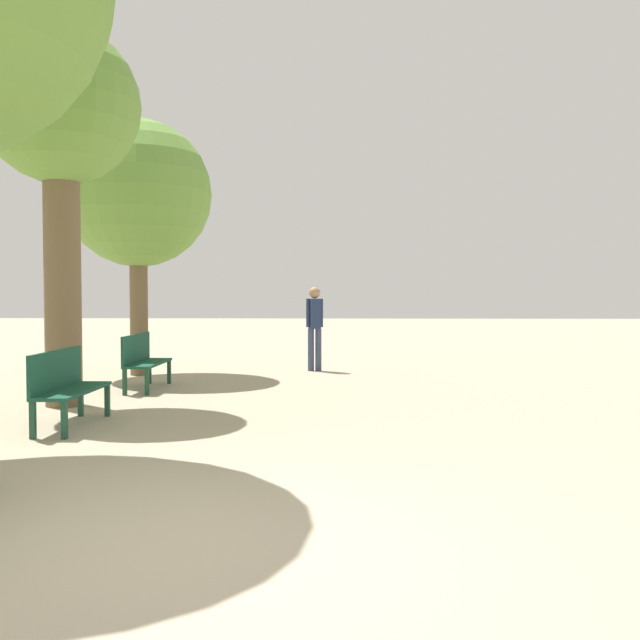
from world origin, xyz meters
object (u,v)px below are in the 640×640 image
bench_row_1 (65,383)px  tree_row_2 (138,195)px  bench_row_2 (143,357)px  pedestrian_near (315,323)px  tree_row_1 (60,118)px

bench_row_1 → tree_row_2: 6.14m
bench_row_2 → pedestrian_near: (2.75, 2.86, 0.46)m
pedestrian_near → bench_row_1: bearing=-114.0°
bench_row_1 → pedestrian_near: bearing=66.0°
bench_row_1 → tree_row_2: size_ratio=0.31×
bench_row_1 → bench_row_2: size_ratio=1.00×
tree_row_1 → pedestrian_near: tree_row_1 is taller
tree_row_1 → tree_row_2: size_ratio=1.08×
tree_row_2 → pedestrian_near: (3.39, 0.83, -2.50)m
bench_row_2 → pedestrian_near: pedestrian_near is taller
bench_row_2 → tree_row_2: 3.64m
tree_row_1 → pedestrian_near: bearing=53.7°
bench_row_1 → tree_row_1: tree_row_1 is taller
tree_row_2 → pedestrian_near: 4.29m
tree_row_2 → pedestrian_near: bearing=13.8°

